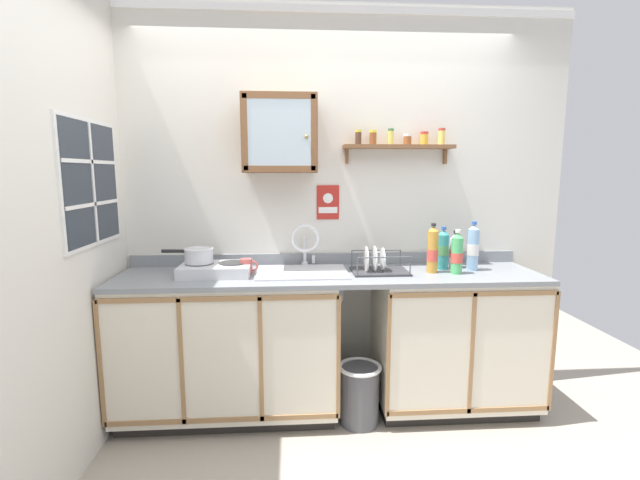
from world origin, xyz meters
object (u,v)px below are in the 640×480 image
(bottle_detergent_teal_4, at_px, (443,249))
(bottle_water_blue_2, at_px, (473,248))
(warning_sign, at_px, (328,203))
(trash_bin, at_px, (359,393))
(wall_cabinet, at_px, (280,135))
(saucepan, at_px, (198,255))
(bottle_juice_amber_0, at_px, (433,251))
(bottle_soda_green_1, at_px, (457,254))
(hot_plate_stove, at_px, (216,269))
(bottle_opaque_white_3, at_px, (455,251))
(dish_rack, at_px, (378,267))
(mug, at_px, (247,266))
(sink, at_px, (303,277))

(bottle_detergent_teal_4, bearing_deg, bottle_water_blue_2, -14.75)
(warning_sign, distance_m, trash_bin, 1.27)
(bottle_detergent_teal_4, bearing_deg, wall_cabinet, 176.85)
(saucepan, bearing_deg, wall_cabinet, 12.31)
(bottle_juice_amber_0, bearing_deg, bottle_soda_green_1, -17.05)
(trash_bin, bearing_deg, bottle_juice_amber_0, 17.06)
(warning_sign, bearing_deg, bottle_juice_amber_0, -24.82)
(hot_plate_stove, xyz_separation_m, bottle_soda_green_1, (1.53, -0.06, 0.09))
(bottle_juice_amber_0, xyz_separation_m, bottle_water_blue_2, (0.29, 0.05, 0.01))
(saucepan, height_order, trash_bin, saucepan)
(hot_plate_stove, bearing_deg, saucepan, 168.56)
(bottle_opaque_white_3, distance_m, wall_cabinet, 1.40)
(bottle_soda_green_1, xyz_separation_m, warning_sign, (-0.79, 0.34, 0.31))
(hot_plate_stove, xyz_separation_m, dish_rack, (1.03, 0.01, 0.00))
(bottle_detergent_teal_4, distance_m, dish_rack, 0.47)
(bottle_water_blue_2, height_order, bottle_detergent_teal_4, bottle_water_blue_2)
(mug, relative_size, trash_bin, 0.30)
(bottle_water_blue_2, xyz_separation_m, trash_bin, (-0.77, -0.19, -0.89))
(mug, bearing_deg, hot_plate_stove, -177.31)
(bottle_opaque_white_3, xyz_separation_m, trash_bin, (-0.68, -0.27, -0.85))
(dish_rack, bearing_deg, saucepan, 179.26)
(mug, xyz_separation_m, trash_bin, (0.70, -0.18, -0.79))
(bottle_soda_green_1, bearing_deg, bottle_juice_amber_0, 162.95)
(warning_sign, bearing_deg, bottle_opaque_white_3, -11.71)
(hot_plate_stove, relative_size, wall_cabinet, 0.90)
(saucepan, relative_size, bottle_soda_green_1, 1.14)
(sink, xyz_separation_m, hot_plate_stove, (-0.55, -0.04, 0.06))
(bottle_juice_amber_0, distance_m, bottle_detergent_teal_4, 0.14)
(warning_sign, height_order, trash_bin, warning_sign)
(warning_sign, relative_size, trash_bin, 0.60)
(sink, bearing_deg, wall_cabinet, 144.10)
(hot_plate_stove, height_order, warning_sign, warning_sign)
(bottle_detergent_teal_4, relative_size, trash_bin, 0.73)
(bottle_opaque_white_3, relative_size, bottle_detergent_teal_4, 0.89)
(dish_rack, relative_size, wall_cabinet, 0.74)
(bottle_juice_amber_0, height_order, bottle_soda_green_1, bottle_juice_amber_0)
(hot_plate_stove, bearing_deg, bottle_juice_amber_0, -0.76)
(wall_cabinet, bearing_deg, bottle_water_blue_2, -4.89)
(bottle_juice_amber_0, bearing_deg, hot_plate_stove, 179.24)
(mug, distance_m, warning_sign, 0.71)
(saucepan, relative_size, bottle_detergent_teal_4, 1.13)
(bottle_opaque_white_3, bearing_deg, hot_plate_stove, -176.14)
(bottle_juice_amber_0, xyz_separation_m, bottle_opaque_white_3, (0.20, 0.12, -0.03))
(bottle_soda_green_1, distance_m, bottle_water_blue_2, 0.17)
(trash_bin, bearing_deg, bottle_detergent_teal_4, 22.57)
(saucepan, height_order, mug, saucepan)
(sink, xyz_separation_m, bottle_soda_green_1, (0.98, -0.10, 0.15))
(trash_bin, bearing_deg, warning_sign, 110.11)
(warning_sign, bearing_deg, trash_bin, -69.89)
(saucepan, bearing_deg, sink, 1.25)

